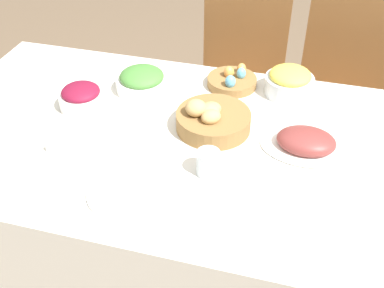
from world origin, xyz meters
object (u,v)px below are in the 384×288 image
fork (83,185)px  drinking_cup (208,163)px  dinner_plate (126,193)px  spoon (182,204)px  pineapple_bowl (289,82)px  beet_salad_bowl (81,97)px  knife (172,202)px  chair_far_center (238,80)px  butter_dish (71,144)px  egg_basket (232,80)px  green_salad_bowl (142,81)px  ham_platter (306,142)px  chair_far_right (339,94)px  bread_basket (212,119)px

fork → drinking_cup: drinking_cup is taller
dinner_plate → spoon: size_ratio=1.28×
pineapple_bowl → beet_salad_bowl: 0.78m
knife → chair_far_center: bearing=92.9°
dinner_plate → butter_dish: 0.30m
egg_basket → pineapple_bowl: pineapple_bowl is taller
green_salad_bowl → knife: (0.29, -0.56, -0.04)m
spoon → butter_dish: bearing=157.5°
ham_platter → knife: 0.50m
chair_far_right → green_salad_bowl: chair_far_right is taller
drinking_cup → ham_platter: bearing=36.1°
pineapple_bowl → drinking_cup: size_ratio=2.26×
fork → butter_dish: size_ratio=1.33×
knife → egg_basket: bearing=89.1°
bread_basket → drinking_cup: bearing=-79.5°
butter_dish → bread_basket: bearing=28.2°
dinner_plate → fork: bearing=180.0°
spoon → chair_far_center: bearing=89.7°
ham_platter → fork: ham_platter is taller
bread_basket → egg_basket: bearing=87.9°
chair_far_right → beet_salad_bowl: size_ratio=6.07×
ham_platter → butter_dish: (-0.74, -0.20, -0.01)m
chair_far_center → knife: bearing=-89.1°
bread_basket → fork: bearing=-128.8°
chair_far_center → pineapple_bowl: size_ratio=5.38×
chair_far_right → bread_basket: 0.94m
chair_far_center → green_salad_bowl: size_ratio=5.00×
egg_basket → beet_salad_bowl: bearing=-149.8°
dinner_plate → fork: 0.14m
dinner_plate → fork: dinner_plate is taller
egg_basket → dinner_plate: (-0.18, -0.68, -0.02)m
egg_basket → spoon: bearing=-90.7°
dinner_plate → drinking_cup: size_ratio=2.81×
ham_platter → egg_basket: bearing=133.9°
pineapple_bowl → dinner_plate: bearing=-120.2°
bread_basket → pineapple_bowl: (0.23, 0.30, 0.01)m
beet_salad_bowl → spoon: bearing=-38.2°
chair_far_right → green_salad_bowl: 1.02m
dinner_plate → knife: bearing=0.0°
chair_far_right → chair_far_center: bearing=-176.3°
pineapple_bowl → beet_salad_bowl: (-0.72, -0.29, -0.01)m
green_salad_bowl → knife: size_ratio=1.11×
chair_far_center → green_salad_bowl: bearing=-114.9°
bread_basket → dinner_plate: bearing=-113.7°
pineapple_bowl → drinking_cup: pineapple_bowl is taller
chair_far_center → spoon: (0.04, -1.15, 0.26)m
chair_far_right → dinner_plate: bearing=-114.8°
butter_dish → drinking_cup: bearing=-0.3°
fork → knife: size_ratio=1.00×
egg_basket → butter_dish: 0.68m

